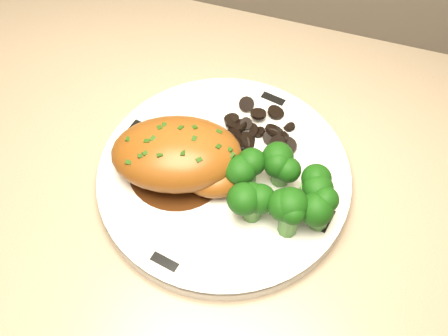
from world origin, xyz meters
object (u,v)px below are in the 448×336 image
(counter, at_px, (160,313))
(chicken_breast, at_px, (181,156))
(plate, at_px, (224,178))
(broccoli_florets, at_px, (283,192))

(counter, height_order, chicken_breast, counter)
(plate, xyz_separation_m, chicken_breast, (-0.04, -0.01, 0.04))
(chicken_breast, bearing_deg, plate, -4.13)
(counter, relative_size, chicken_breast, 12.55)
(counter, bearing_deg, plate, 16.88)
(broccoli_florets, bearing_deg, chicken_breast, 175.01)
(plate, relative_size, chicken_breast, 1.70)
(counter, relative_size, broccoli_florets, 17.98)
(broccoli_florets, bearing_deg, counter, -175.84)
(chicken_breast, bearing_deg, counter, -177.04)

